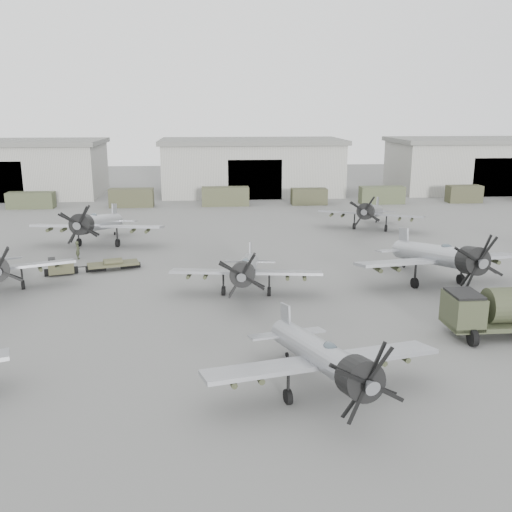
{
  "coord_description": "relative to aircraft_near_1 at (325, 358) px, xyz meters",
  "views": [
    {
      "loc": [
        -6.9,
        -30.41,
        13.34
      ],
      "look_at": [
        -3.46,
        11.37,
        2.5
      ],
      "focal_mm": 40.0,
      "sensor_mm": 36.0,
      "label": 1
    }
  ],
  "objects": [
    {
      "name": "support_truck_1",
      "position": [
        -29.81,
        56.27,
        -0.99
      ],
      "size": [
        6.3,
        2.2,
        2.22
      ],
      "primitive_type": "cube",
      "color": "#3D432C",
      "rests_on": "ground"
    },
    {
      "name": "aircraft_mid_1",
      "position": [
        -2.64,
        15.68,
        -0.06
      ],
      "size": [
        11.27,
        10.15,
        4.48
      ],
      "rotation": [
        0.0,
        0.0,
        -0.13
      ],
      "color": "gray",
      "rests_on": "ground"
    },
    {
      "name": "hangar_right",
      "position": [
        39.71,
        68.23,
        2.27
      ],
      "size": [
        29.0,
        14.8,
        8.7
      ],
      "color": "#9D9C93",
      "rests_on": "ground"
    },
    {
      "name": "aircraft_far_1",
      "position": [
        12.83,
        37.77,
        0.05
      ],
      "size": [
        11.55,
        10.48,
        4.74
      ],
      "rotation": [
        0.0,
        0.0,
        -0.43
      ],
      "color": "gray",
      "rests_on": "ground"
    },
    {
      "name": "hangar_center",
      "position": [
        1.71,
        68.23,
        2.27
      ],
      "size": [
        29.0,
        14.8,
        8.7
      ],
      "color": "#9D9C93",
      "rests_on": "ground"
    },
    {
      "name": "support_truck_3",
      "position": [
        -2.94,
        56.27,
        -0.78
      ],
      "size": [
        6.65,
        2.2,
        2.64
      ],
      "primitive_type": "cube",
      "color": "#40422B",
      "rests_on": "ground"
    },
    {
      "name": "hangar_left",
      "position": [
        -36.29,
        68.23,
        2.27
      ],
      "size": [
        29.0,
        14.8,
        8.7
      ],
      "color": "#9D9C93",
      "rests_on": "ground"
    },
    {
      "name": "aircraft_far_0",
      "position": [
        -16.39,
        32.27,
        0.28
      ],
      "size": [
        13.18,
        11.86,
        5.23
      ],
      "rotation": [
        0.0,
        0.0,
        -0.15
      ],
      "color": "#9D9FA5",
      "rests_on": "ground"
    },
    {
      "name": "aircraft_near_1",
      "position": [
        0.0,
        0.0,
        0.0
      ],
      "size": [
        11.63,
        10.46,
        4.62
      ],
      "rotation": [
        0.0,
        0.0,
        0.22
      ],
      "color": "#94969C",
      "rests_on": "ground"
    },
    {
      "name": "aircraft_mid_2",
      "position": [
        12.38,
        16.72,
        0.31
      ],
      "size": [
        13.33,
        11.99,
        5.29
      ],
      "rotation": [
        0.0,
        0.0,
        0.16
      ],
      "color": "#9C9FA5",
      "rests_on": "ground"
    },
    {
      "name": "fuel_tanker",
      "position": [
        12.63,
        6.75,
        -0.35
      ],
      "size": [
        7.92,
        3.66,
        3.04
      ],
      "rotation": [
        0.0,
        0.0,
        0.01
      ],
      "color": "#343925",
      "rests_on": "ground"
    },
    {
      "name": "support_truck_6",
      "position": [
        32.1,
        56.27,
        -0.86
      ],
      "size": [
        4.93,
        2.2,
        2.49
      ],
      "primitive_type": "cube",
      "color": "#393925",
      "rests_on": "ground"
    },
    {
      "name": "support_truck_2",
      "position": [
        -16.07,
        56.27,
        -0.81
      ],
      "size": [
        6.08,
        2.2,
        2.57
      ],
      "primitive_type": "cube",
      "color": "#3B3D27",
      "rests_on": "ground"
    },
    {
      "name": "ground",
      "position": [
        1.71,
        6.27,
        -2.1
      ],
      "size": [
        220.0,
        220.0,
        0.0
      ],
      "primitive_type": "plane",
      "color": "slate",
      "rests_on": "ground"
    },
    {
      "name": "support_truck_4",
      "position": [
        9.07,
        56.27,
        -0.95
      ],
      "size": [
        5.07,
        2.2,
        2.3
      ],
      "primitive_type": "cube",
      "color": "#393A26",
      "rests_on": "ground"
    },
    {
      "name": "tug_trailer",
      "position": [
        -16.04,
        22.91,
        -1.55
      ],
      "size": [
        7.46,
        3.38,
        1.48
      ],
      "rotation": [
        0.0,
        0.0,
        0.28
      ],
      "color": "#41412A",
      "rests_on": "ground"
    },
    {
      "name": "ground_crew",
      "position": [
        -17.28,
        27.51,
        -1.26
      ],
      "size": [
        0.5,
        0.67,
        1.69
      ],
      "primitive_type": "imported",
      "rotation": [
        0.0,
        0.0,
        1.73
      ],
      "color": "#333925",
      "rests_on": "ground"
    },
    {
      "name": "support_truck_5",
      "position": [
        19.75,
        56.27,
        -0.86
      ],
      "size": [
        6.39,
        2.2,
        2.48
      ],
      "primitive_type": "cube",
      "color": "#41472E",
      "rests_on": "ground"
    }
  ]
}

